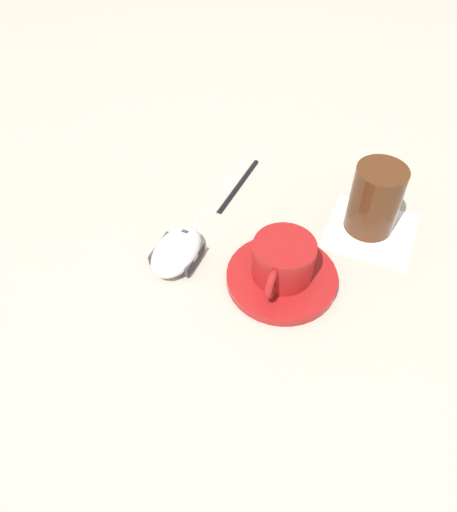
{
  "coord_description": "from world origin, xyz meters",
  "views": [
    {
      "loc": [
        0.17,
        -0.46,
        0.54
      ],
      "look_at": [
        -0.04,
        -0.05,
        0.03
      ],
      "focal_mm": 35.0,
      "sensor_mm": 36.0,
      "label": 1
    }
  ],
  "objects": [
    {
      "name": "napkin_under_glass",
      "position": [
        0.11,
        0.11,
        0.0
      ],
      "size": [
        0.14,
        0.14,
        0.0
      ],
      "primitive_type": "cube",
      "rotation": [
        0.0,
        0.0,
        0.07
      ],
      "color": "white",
      "rests_on": "ground"
    },
    {
      "name": "coffee_cup",
      "position": [
        0.03,
        -0.04,
        0.04
      ],
      "size": [
        0.08,
        0.11,
        0.06
      ],
      "color": "maroon",
      "rests_on": "saucer"
    },
    {
      "name": "ground_plane",
      "position": [
        0.0,
        0.0,
        0.0
      ],
      "size": [
        3.0,
        3.0,
        0.0
      ],
      "primitive_type": "plane",
      "color": "#B2A899"
    },
    {
      "name": "saucer",
      "position": [
        0.03,
        -0.04,
        0.01
      ],
      "size": [
        0.15,
        0.15,
        0.01
      ],
      "primitive_type": "cylinder",
      "color": "maroon",
      "rests_on": "ground"
    },
    {
      "name": "drinking_glass",
      "position": [
        0.11,
        0.12,
        0.06
      ],
      "size": [
        0.07,
        0.07,
        0.11
      ],
      "primitive_type": "cylinder",
      "color": "#4C2814",
      "rests_on": "napkin_under_glass"
    },
    {
      "name": "mouse_cable",
      "position": [
        -0.13,
        0.09,
        0.0
      ],
      "size": [
        0.02,
        0.23,
        0.0
      ],
      "color": "white",
      "rests_on": "ground"
    },
    {
      "name": "computer_mouse",
      "position": [
        -0.12,
        -0.07,
        0.02
      ],
      "size": [
        0.07,
        0.1,
        0.03
      ],
      "color": "silver",
      "rests_on": "ground"
    },
    {
      "name": "pen",
      "position": [
        -0.11,
        0.12,
        0.0
      ],
      "size": [
        0.01,
        0.16,
        0.01
      ],
      "color": "black",
      "rests_on": "ground"
    }
  ]
}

